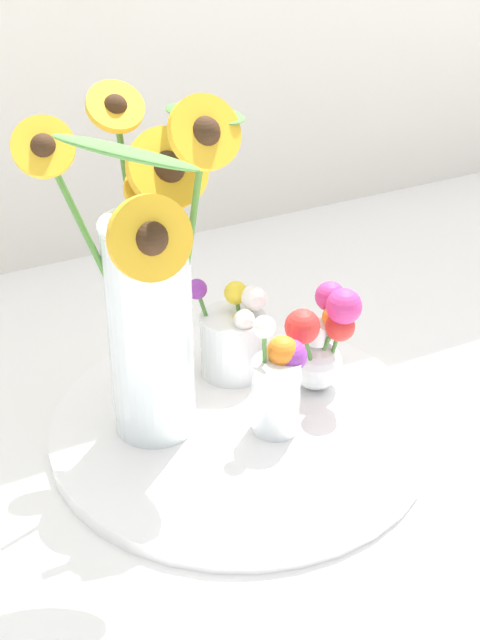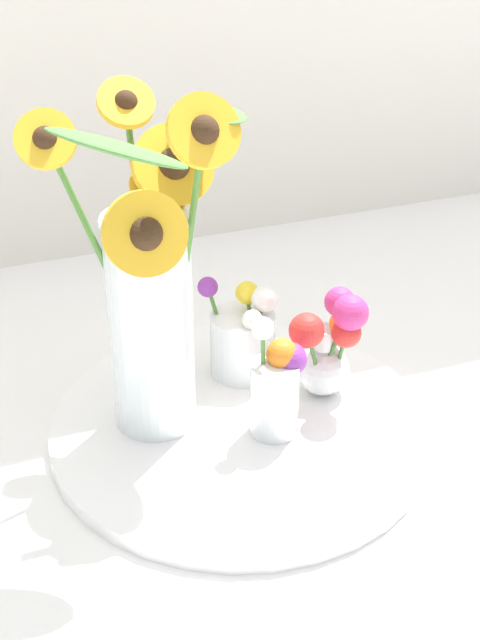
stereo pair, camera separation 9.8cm
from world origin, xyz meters
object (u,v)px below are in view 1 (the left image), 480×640
Objects in this scene: vase_small_back at (234,337)px; vase_small_center at (278,381)px; vase_bulb_right at (322,339)px; mason_jar_sunflowers at (151,295)px; serving_tray at (240,427)px.

vase_small_center is at bearing -93.07° from vase_small_back.
mason_jar_sunflowers is at bearing 173.60° from vase_bulb_right.
mason_jar_sunflowers reaches higher than serving_tray.
mason_jar_sunflowers reaches higher than vase_small_center.
vase_small_center is 1.16× the size of vase_small_back.
vase_small_back is (0.01, 0.13, -0.01)m from vase_small_center.
serving_tray is at bearing -23.53° from mason_jar_sunflowers.
serving_tray is 0.12m from vase_small_back.
vase_small_center reaches higher than vase_small_back.
vase_bulb_right reaches higher than vase_small_back.
vase_bulb_right is at bearing 26.96° from vase_small_center.
vase_bulb_right is at bearing 7.29° from serving_tray.
mason_jar_sunflowers is 0.18m from vase_small_center.
vase_small_back is (0.13, 0.06, -0.12)m from mason_jar_sunflowers.
vase_small_center reaches higher than vase_bulb_right.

